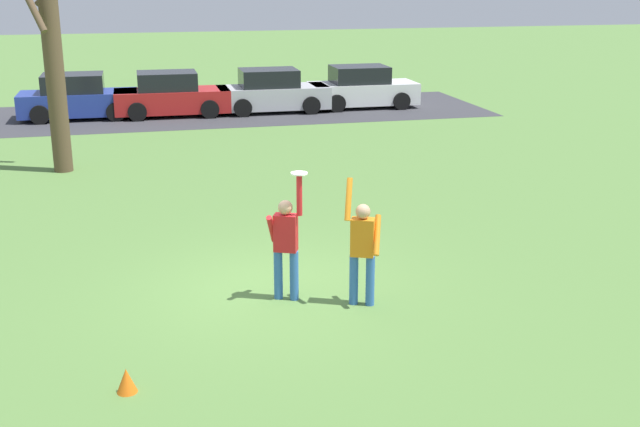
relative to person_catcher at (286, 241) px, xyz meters
The scene contains 11 objects.
ground_plane 1.10m from the person_catcher, 108.71° to the left, with size 120.00×120.00×0.00m, color #567F3D.
person_catcher is the anchor object (origin of this frame).
person_defender 1.22m from the person_catcher, 24.00° to the right, with size 0.64×0.59×2.04m.
frisbee_disc 1.13m from the person_catcher, 24.00° to the right, with size 0.26×0.26×0.02m, color white.
parked_car_blue 18.43m from the person_catcher, 102.56° to the left, with size 4.12×2.07×1.59m.
parked_car_red 17.82m from the person_catcher, 92.33° to the left, with size 4.12×2.07×1.59m.
parked_car_silver 18.04m from the person_catcher, 80.41° to the left, with size 4.12×2.07×1.59m.
parked_car_white 19.14m from the person_catcher, 69.92° to the left, with size 4.12×2.07×1.59m.
parking_strip 18.10m from the person_catcher, 85.87° to the left, with size 19.50×6.40×0.01m, color #38383D.
bare_tree_tall 10.88m from the person_catcher, 112.23° to the left, with size 1.67×1.68×6.01m.
field_cone_orange 3.62m from the person_catcher, 135.73° to the right, with size 0.26×0.26×0.32m, color orange.
Camera 1 is at (-2.12, -12.20, 5.05)m, focal length 44.93 mm.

